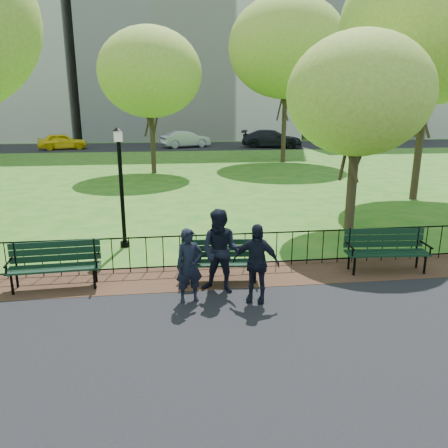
{
  "coord_description": "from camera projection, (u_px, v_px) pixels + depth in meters",
  "views": [
    {
      "loc": [
        -1.25,
        -8.05,
        3.92
      ],
      "look_at": [
        0.01,
        1.5,
        1.28
      ],
      "focal_mm": 35.0,
      "sensor_mm": 36.0,
      "label": 1
    }
  ],
  "objects": [
    {
      "name": "tree_far_e",
      "position": [
        287.0,
        47.0,
        29.01
      ],
      "size": [
        7.84,
        7.84,
        10.93
      ],
      "color": "#2D2116",
      "rests_on": "ground"
    },
    {
      "name": "asphalt_path",
      "position": [
        273.0,
        418.0,
        5.64
      ],
      "size": [
        60.0,
        9.2,
        0.01
      ],
      "primitive_type": "cube",
      "color": "black",
      "rests_on": "ground"
    },
    {
      "name": "tree_far_c",
      "position": [
        150.0,
        73.0,
        24.47
      ],
      "size": [
        5.84,
        5.84,
        8.14
      ],
      "color": "#2D2116",
      "rests_on": "ground"
    },
    {
      "name": "iron_fence",
      "position": [
        221.0,
        249.0,
        10.67
      ],
      "size": [
        24.06,
        0.06,
        1.0
      ],
      "color": "black",
      "rests_on": "ground"
    },
    {
      "name": "far_street",
      "position": [
        179.0,
        146.0,
        42.35
      ],
      "size": [
        70.0,
        9.0,
        0.01
      ],
      "primitive_type": "cube",
      "color": "black",
      "rests_on": "ground"
    },
    {
      "name": "dirt_strip",
      "position": [
        223.0,
        276.0,
        10.32
      ],
      "size": [
        60.0,
        1.6,
        0.01
      ],
      "primitive_type": "cube",
      "color": "#331F15",
      "rests_on": "ground"
    },
    {
      "name": "sedan_dark",
      "position": [
        272.0,
        139.0,
        40.97
      ],
      "size": [
        6.06,
        3.84,
        1.64
      ],
      "primitive_type": "imported",
      "rotation": [
        0.0,
        0.0,
        1.27
      ],
      "color": "black",
      "rests_on": "far_street"
    },
    {
      "name": "park_bench_left_a",
      "position": [
        55.0,
        260.0,
        9.56
      ],
      "size": [
        1.97,
        0.71,
        1.1
      ],
      "rotation": [
        0.0,
        0.0,
        0.06
      ],
      "color": "black",
      "rests_on": "ground"
    },
    {
      "name": "person_mid",
      "position": [
        221.0,
        251.0,
        9.23
      ],
      "size": [
        0.99,
        0.78,
        1.82
      ],
      "primitive_type": "imported",
      "rotation": [
        0.0,
        0.0,
        -0.42
      ],
      "color": "black",
      "rests_on": "asphalt_path"
    },
    {
      "name": "taxi",
      "position": [
        62.0,
        141.0,
        39.26
      ],
      "size": [
        4.52,
        2.75,
        1.44
      ],
      "primitive_type": "imported",
      "rotation": [
        0.0,
        0.0,
        1.84
      ],
      "color": "yellow",
      "rests_on": "far_street"
    },
    {
      "name": "ground",
      "position": [
        233.0,
        304.0,
        8.89
      ],
      "size": [
        120.0,
        120.0,
        0.0
      ],
      "primitive_type": "plane",
      "color": "#25691B"
    },
    {
      "name": "sedan_silver",
      "position": [
        185.0,
        139.0,
        41.07
      ],
      "size": [
        4.93,
        3.21,
        1.54
      ],
      "primitive_type": "imported",
      "rotation": [
        0.0,
        0.0,
        1.94
      ],
      "color": "#B3B6BB",
      "rests_on": "far_street"
    },
    {
      "name": "park_bench_main",
      "position": [
        209.0,
        255.0,
        9.86
      ],
      "size": [
        1.83,
        0.71,
        1.01
      ],
      "rotation": [
        0.0,
        0.0,
        -0.09
      ],
      "color": "black",
      "rests_on": "ground"
    },
    {
      "name": "person_right",
      "position": [
        256.0,
        263.0,
        8.82
      ],
      "size": [
        1.04,
        0.74,
        1.64
      ],
      "primitive_type": "imported",
      "rotation": [
        0.0,
        0.0,
        -0.4
      ],
      "color": "black",
      "rests_on": "asphalt_path"
    },
    {
      "name": "park_bench_right_a",
      "position": [
        386.0,
        246.0,
        10.52
      ],
      "size": [
        2.01,
        0.76,
        1.11
      ],
      "rotation": [
        0.0,
        0.0,
        -0.08
      ],
      "color": "black",
      "rests_on": "ground"
    },
    {
      "name": "person_left",
      "position": [
        189.0,
        266.0,
        8.8
      ],
      "size": [
        0.63,
        0.49,
        1.54
      ],
      "primitive_type": "imported",
      "rotation": [
        0.0,
        0.0,
        0.23
      ],
      "color": "black",
      "rests_on": "asphalt_path"
    },
    {
      "name": "tree_near_e",
      "position": [
        359.0,
        95.0,
        13.15
      ],
      "size": [
        4.36,
        4.36,
        6.08
      ],
      "color": "#2D2116",
      "rests_on": "ground"
    },
    {
      "name": "lamppost",
      "position": [
        121.0,
        183.0,
        12.0
      ],
      "size": [
        0.3,
        0.3,
        3.35
      ],
      "color": "black",
      "rests_on": "ground"
    },
    {
      "name": "tree_mid_e",
      "position": [
        433.0,
        25.0,
        16.95
      ],
      "size": [
        7.15,
        7.15,
        9.97
      ],
      "color": "#2D2116",
      "rests_on": "ground"
    },
    {
      "name": "apartment_east",
      "position": [
        380.0,
        38.0,
        54.9
      ],
      "size": [
        20.0,
        15.0,
        24.0
      ],
      "primitive_type": "cube",
      "color": "beige",
      "rests_on": "ground"
    },
    {
      "name": "apartment_mid",
      "position": [
        189.0,
        7.0,
        51.07
      ],
      "size": [
        24.0,
        15.0,
        30.0
      ],
      "primitive_type": "cube",
      "color": "silver",
      "rests_on": "ground"
    }
  ]
}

